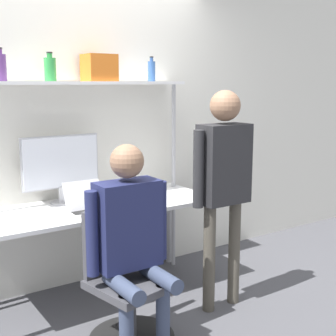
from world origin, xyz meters
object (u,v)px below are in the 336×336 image
object	(u,v)px
bottle_purple	(0,67)
storage_box	(99,68)
cell_phone	(122,207)
bottle_blue	(152,71)
office_chair	(127,304)
person_standing	(224,172)
monitor	(61,165)
bottle_green	(50,69)
person_seated	(131,232)
laptop	(85,203)

from	to	relation	value
bottle_purple	storage_box	distance (m)	0.76
cell_phone	bottle_blue	size ratio (longest dim) A/B	0.72
office_chair	bottle_purple	bearing A→B (deg)	116.78
bottle_purple	person_standing	bearing A→B (deg)	-33.86
monitor	storage_box	xyz separation A→B (m)	(0.35, 0.00, 0.75)
person_standing	bottle_green	xyz separation A→B (m)	(-0.96, 0.88, 0.75)
monitor	person_seated	distance (m)	1.02
bottle_blue	laptop	bearing A→B (deg)	-158.33
cell_phone	person_standing	size ratio (longest dim) A/B	0.09
person_standing	office_chair	bearing A→B (deg)	-176.47
laptop	bottle_purple	distance (m)	1.14
monitor	person_standing	xyz separation A→B (m)	(0.90, -0.88, -0.02)
monitor	laptop	size ratio (longest dim) A/B	2.13
person_standing	bottle_blue	distance (m)	1.16
office_chair	bottle_green	world-z (taller)	bottle_green
person_seated	bottle_green	world-z (taller)	bottle_green
monitor	laptop	distance (m)	0.40
cell_phone	monitor	bearing A→B (deg)	130.46
cell_phone	person_standing	xyz separation A→B (m)	(0.58, -0.50, 0.28)
office_chair	monitor	bearing A→B (deg)	93.59
person_seated	bottle_green	distance (m)	1.42
bottle_purple	office_chair	bearing A→B (deg)	-63.22
person_seated	bottle_blue	bearing A→B (deg)	51.84
laptop	bottle_blue	size ratio (longest dim) A/B	1.41
bottle_green	bottle_purple	distance (m)	0.36
laptop	person_standing	distance (m)	1.05
person_seated	bottle_purple	bearing A→B (deg)	116.06
cell_phone	person_standing	bearing A→B (deg)	-40.82
bottle_green	bottle_blue	size ratio (longest dim) A/B	1.03
cell_phone	person_seated	world-z (taller)	person_seated
cell_phone	bottle_purple	size ratio (longest dim) A/B	0.65
bottle_green	storage_box	distance (m)	0.40
office_chair	bottle_purple	distance (m)	1.86
cell_phone	storage_box	bearing A→B (deg)	86.45
laptop	storage_box	distance (m)	1.08
monitor	storage_box	bearing A→B (deg)	0.42
laptop	storage_box	world-z (taller)	storage_box
bottle_blue	storage_box	size ratio (longest dim) A/B	0.87
person_seated	bottle_blue	world-z (taller)	bottle_blue
monitor	bottle_purple	bearing A→B (deg)	179.65
person_standing	storage_box	xyz separation A→B (m)	(-0.55, 0.88, 0.76)
bottle_blue	person_seated	bearing A→B (deg)	-128.16
laptop	person_seated	xyz separation A→B (m)	(0.01, -0.67, -0.04)
laptop	office_chair	size ratio (longest dim) A/B	0.33
office_chair	bottle_green	bearing A→B (deg)	96.72
monitor	bottle_blue	world-z (taller)	bottle_blue
bottle_blue	bottle_purple	size ratio (longest dim) A/B	0.90
monitor	laptop	xyz separation A→B (m)	(0.06, -0.31, -0.25)
person_standing	bottle_blue	size ratio (longest dim) A/B	7.91
person_seated	person_standing	xyz separation A→B (m)	(0.84, 0.10, 0.27)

